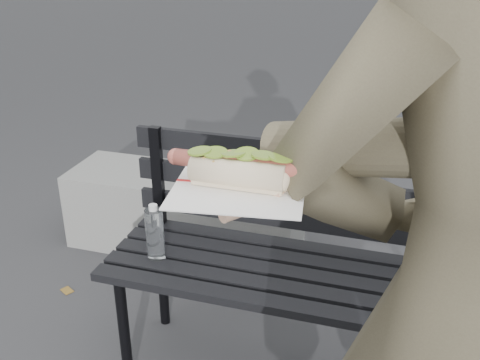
# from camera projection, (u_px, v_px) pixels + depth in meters

# --- Properties ---
(park_bench) EXTENTS (1.50, 0.44, 0.88)m
(park_bench) POSITION_uv_depth(u_px,v_px,m) (319.00, 254.00, 1.94)
(park_bench) COLOR black
(park_bench) RESTS_ON ground
(concrete_block) EXTENTS (1.20, 0.40, 0.40)m
(concrete_block) POSITION_uv_depth(u_px,v_px,m) (185.00, 212.00, 2.91)
(concrete_block) COLOR slate
(concrete_block) RESTS_ON ground
(person) EXTENTS (0.79, 0.63, 1.90)m
(person) POSITION_uv_depth(u_px,v_px,m) (478.00, 336.00, 0.92)
(person) COLOR #4C4432
(person) RESTS_ON ground
(held_hotdog) EXTENTS (0.62, 0.31, 0.20)m
(held_hotdog) POSITION_uv_depth(u_px,v_px,m) (376.00, 157.00, 0.81)
(held_hotdog) COLOR #4C4432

